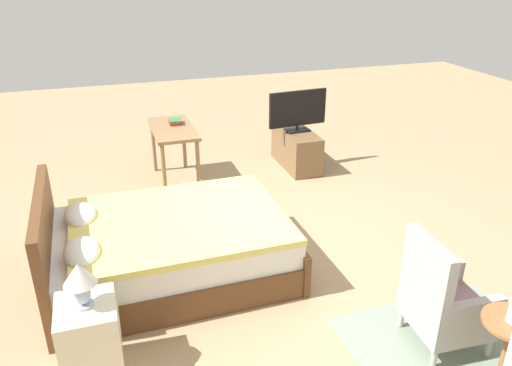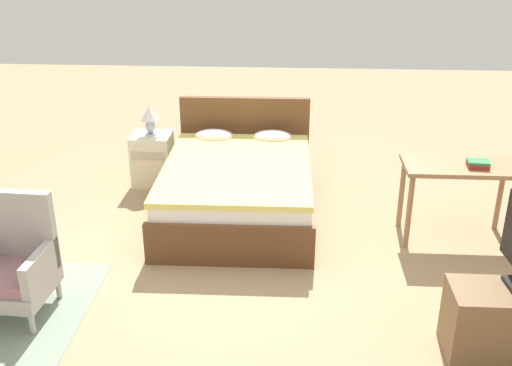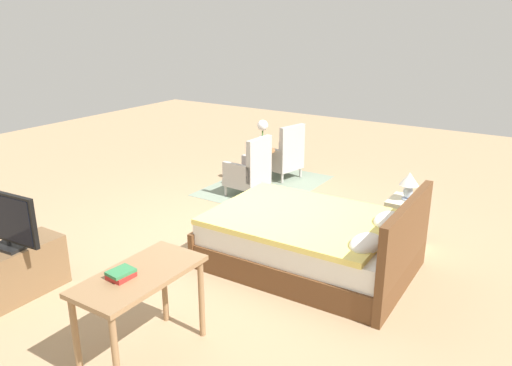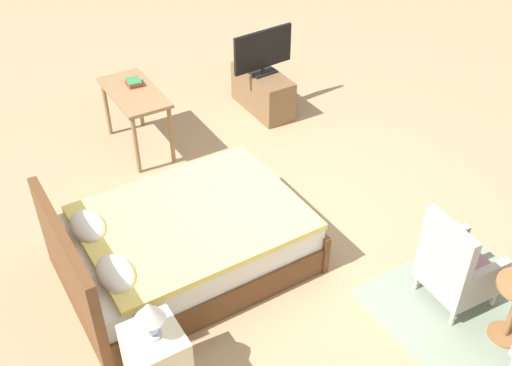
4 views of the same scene
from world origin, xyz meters
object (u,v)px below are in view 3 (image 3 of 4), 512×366
Objects in this scene: bed at (312,242)px; armchair_by_window_right at (250,172)px; book_stack at (121,274)px; table_lamp at (409,182)px; armchair_by_window_left at (284,156)px; flower_vase at (263,132)px; nightstand at (405,223)px; tv_stand at (14,272)px; vanity_desk at (140,286)px; tv_flatscreen at (5,219)px; side_table at (262,163)px.

armchair_by_window_right is (-1.54, -1.83, 0.08)m from bed.
bed is at bearing 49.86° from armchair_by_window_right.
table_lamp is at bearing 160.12° from book_stack.
book_stack is at bearing 15.49° from armchair_by_window_left.
bed is 4.53× the size of flower_vase.
nightstand is 2.93× the size of book_stack.
armchair_by_window_left is at bearing 176.04° from tv_stand.
nightstand is at bearing 138.08° from tv_stand.
flower_vase is 0.46× the size of vanity_desk.
armchair_by_window_right is 0.74m from flower_vase.
armchair_by_window_left is 4.73m from tv_flatscreen.
armchair_by_window_left is 1.05m from armchair_by_window_right.
book_stack is at bearing -19.88° from table_lamp.
armchair_by_window_right reaches higher than book_stack.
armchair_by_window_right is at bearing 0.08° from armchair_by_window_left.
tv_stand is (4.70, -0.33, -0.12)m from armchair_by_window_left.
book_stack is at bearing -19.87° from nightstand.
armchair_by_window_right is 1.93× the size of flower_vase.
tv_stand is at bearing -5.11° from armchair_by_window_right.
tv_flatscreen is at bearing -41.90° from nightstand.
armchair_by_window_left is 1.10× the size of tv_flatscreen.
armchair_by_window_right is 4.55× the size of book_stack.
table_lamp is at bearing 68.68° from side_table.
armchair_by_window_left is at bearing -179.92° from armchair_by_window_right.
tv_flatscreen reaches higher than bed.
vanity_desk is (3.63, 1.39, 0.26)m from armchair_by_window_right.
armchair_by_window_right is (1.05, 0.00, 0.00)m from armchair_by_window_left.
table_lamp is 3.34m from vanity_desk.
armchair_by_window_left is 4.89m from vanity_desk.
tv_flatscreen is at bearing -93.61° from book_stack.
book_stack is (3.27, -1.18, -0.02)m from table_lamp.
table_lamp is at bearing 138.09° from tv_flatscreen.
flower_vase is (0.00, 0.00, 0.52)m from side_table.
armchair_by_window_left is at bearing -164.51° from book_stack.
armchair_by_window_right is 0.88× the size of vanity_desk.
armchair_by_window_left is 0.88× the size of vanity_desk.
tv_flatscreen is at bearing 4.29° from tv_stand.
flower_vase reaches higher than bed.
armchair_by_window_left is at bearing 168.13° from flower_vase.
flower_vase is 0.81× the size of nightstand.
armchair_by_window_left is at bearing -163.46° from vanity_desk.
tv_flatscreen reaches higher than armchair_by_window_right.
flower_vase is 4.53m from book_stack.
bed reaches higher than armchair_by_window_right.
vanity_desk is 0.20m from book_stack.
nightstand is at bearing 68.68° from flower_vase.
vanity_desk reaches higher than side_table.
vanity_desk is at bearing 20.92° from armchair_by_window_right.
book_stack is at bearing 86.31° from tv_stand.
nightstand is at bearing 160.13° from book_stack.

